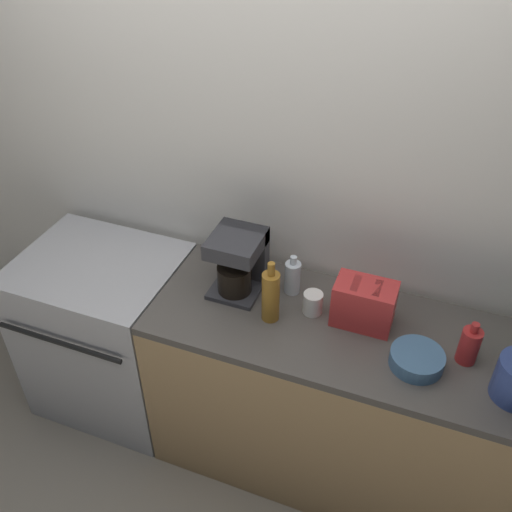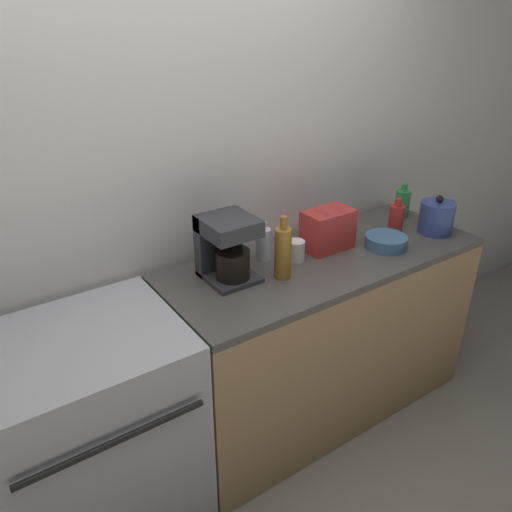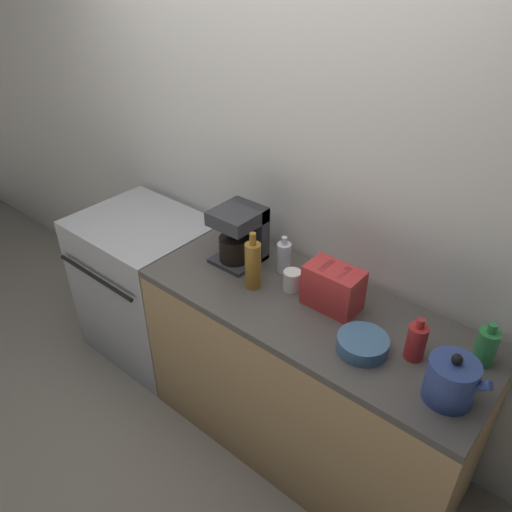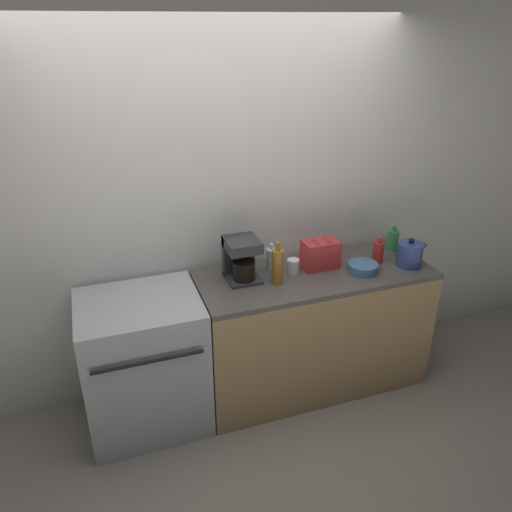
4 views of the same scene
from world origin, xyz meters
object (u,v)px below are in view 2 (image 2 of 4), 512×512
object	(u,v)px
stove	(93,432)
bottle_green	(402,203)
bottle_amber	(283,252)
bowl	(386,242)
cup_white	(296,250)
toaster	(328,230)
coffee_maker	(226,246)
kettle	(437,217)
bottle_clear	(263,244)
bottle_red	(396,219)

from	to	relation	value
stove	bottle_green	world-z (taller)	bottle_green
bottle_amber	bowl	distance (m)	0.61
bottle_green	bowl	world-z (taller)	bottle_green
bottle_amber	cup_white	world-z (taller)	bottle_amber
toaster	bottle_amber	xyz separation A→B (m)	(-0.36, -0.11, 0.02)
coffee_maker	bottle_green	world-z (taller)	coffee_maker
kettle	coffee_maker	size ratio (longest dim) A/B	0.78
bottle_amber	cup_white	distance (m)	0.19
stove	bottle_amber	xyz separation A→B (m)	(0.89, -0.05, 0.56)
toaster	bowl	xyz separation A→B (m)	(0.24, -0.16, -0.07)
bottle_clear	cup_white	world-z (taller)	bottle_clear
bottle_clear	bottle_red	size ratio (longest dim) A/B	1.00
bottle_amber	bottle_clear	world-z (taller)	bottle_amber
coffee_maker	cup_white	size ratio (longest dim) A/B	2.94
stove	toaster	world-z (taller)	toaster
kettle	coffee_maker	world-z (taller)	coffee_maker
kettle	bowl	distance (m)	0.36
bottle_amber	bottle_clear	xyz separation A→B (m)	(0.03, 0.19, -0.04)
bottle_amber	coffee_maker	bearing A→B (deg)	144.43
stove	bottle_green	size ratio (longest dim) A/B	4.88
bottle_amber	cup_white	bearing A→B (deg)	32.67
stove	bottle_amber	bearing A→B (deg)	-3.06
bottle_amber	kettle	bearing A→B (deg)	-3.85
toaster	bottle_red	xyz separation A→B (m)	(0.42, -0.06, -0.02)
stove	cup_white	bearing A→B (deg)	2.74
kettle	cup_white	world-z (taller)	kettle
toaster	bottle_green	xyz separation A→B (m)	(0.63, 0.08, -0.02)
bottle_amber	cup_white	size ratio (longest dim) A/B	2.96
toaster	bowl	world-z (taller)	toaster
bottle_amber	bottle_clear	distance (m)	0.20
toaster	bottle_clear	xyz separation A→B (m)	(-0.33, 0.08, -0.02)
toaster	bottle_amber	world-z (taller)	bottle_amber
cup_white	bottle_amber	bearing A→B (deg)	-147.33
toaster	bowl	distance (m)	0.30
bottle_amber	cup_white	xyz separation A→B (m)	(0.15, 0.10, -0.07)
kettle	bottle_green	xyz separation A→B (m)	(0.03, 0.26, -0.01)
bottle_green	bottle_amber	distance (m)	1.01
kettle	bottle_red	size ratio (longest dim) A/B	1.17
coffee_maker	bowl	distance (m)	0.83
kettle	cup_white	bearing A→B (deg)	168.62
stove	toaster	size ratio (longest dim) A/B	3.75
bottle_clear	bottle_red	bearing A→B (deg)	-10.96
stove	cup_white	size ratio (longest dim) A/B	9.48
cup_white	toaster	bearing A→B (deg)	4.12
stove	bottle_red	xyz separation A→B (m)	(1.67, 0.00, 0.52)
coffee_maker	bottle_clear	distance (m)	0.24
stove	bottle_clear	bearing A→B (deg)	8.92
coffee_maker	bottle_amber	xyz separation A→B (m)	(0.20, -0.14, -0.03)
coffee_maker	bottle_red	bearing A→B (deg)	-5.44
bottle_clear	bottle_red	xyz separation A→B (m)	(0.74, -0.14, 0.00)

